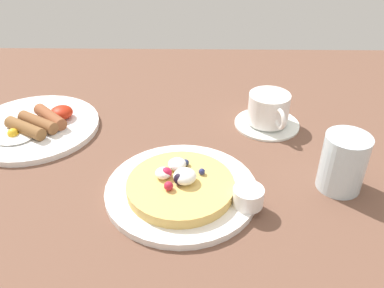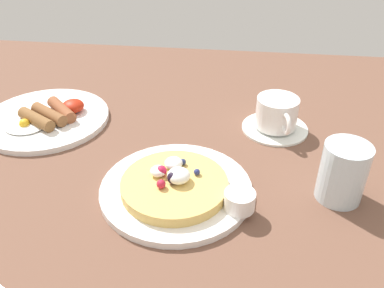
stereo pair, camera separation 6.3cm
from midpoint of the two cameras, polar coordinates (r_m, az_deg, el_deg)
The scene contains 9 objects.
ground_plane at distance 0.71m, azimuth -2.65°, elevation -5.03°, with size 2.00×1.20×0.03m, color brown.
pancake_plate at distance 0.65m, azimuth 0.52°, elevation -6.46°, with size 0.24×0.24×0.01m, color white.
pancake_with_berries at distance 0.63m, azimuth 0.30°, elevation -5.69°, with size 0.17×0.17×0.04m.
syrup_ramekin at distance 0.61m, azimuth 9.69°, elevation -7.92°, with size 0.05×0.05×0.03m.
breakfast_plate at distance 0.88m, azimuth -17.98°, elevation 3.37°, with size 0.26×0.26×0.01m, color white.
fried_breakfast at distance 0.86m, azimuth -17.35°, elevation 3.96°, with size 0.13×0.13×0.03m.
coffee_saucer at distance 0.83m, azimuth 13.70°, elevation 2.25°, with size 0.13×0.13×0.01m, color white.
coffee_cup at distance 0.81m, azimuth 14.07°, elevation 4.32°, with size 0.08×0.11×0.06m.
water_glass at distance 0.67m, azimuth 23.03°, elevation -3.79°, with size 0.07×0.07×0.10m, color silver.
Camera 2 is at (0.13, -0.54, 0.43)m, focal length 37.90 mm.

